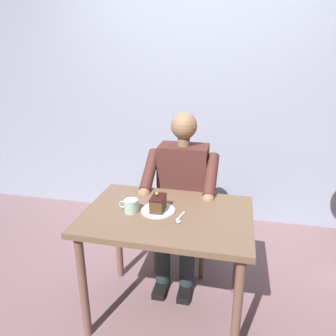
{
  "coord_description": "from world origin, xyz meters",
  "views": [
    {
      "loc": [
        -0.37,
        1.64,
        1.65
      ],
      "look_at": [
        0.02,
        -0.1,
        1.0
      ],
      "focal_mm": 33.76,
      "sensor_mm": 36.0,
      "label": 1
    }
  ],
  "objects_px": {
    "cake_slice": "(158,203)",
    "coffee_cup": "(131,206)",
    "seated_person": "(181,196)",
    "chair": "(185,204)",
    "dessert_spoon": "(180,219)",
    "dining_table": "(167,228)"
  },
  "relations": [
    {
      "from": "chair",
      "to": "cake_slice",
      "type": "height_order",
      "value": "chair"
    },
    {
      "from": "cake_slice",
      "to": "coffee_cup",
      "type": "xyz_separation_m",
      "value": [
        0.16,
        0.04,
        -0.01
      ]
    },
    {
      "from": "chair",
      "to": "seated_person",
      "type": "relative_size",
      "value": 0.71
    },
    {
      "from": "cake_slice",
      "to": "dessert_spoon",
      "type": "relative_size",
      "value": 0.92
    },
    {
      "from": "chair",
      "to": "coffee_cup",
      "type": "height_order",
      "value": "chair"
    },
    {
      "from": "coffee_cup",
      "to": "dessert_spoon",
      "type": "xyz_separation_m",
      "value": [
        -0.3,
        0.03,
        -0.04
      ]
    },
    {
      "from": "dining_table",
      "to": "chair",
      "type": "relative_size",
      "value": 1.12
    },
    {
      "from": "seated_person",
      "to": "coffee_cup",
      "type": "height_order",
      "value": "seated_person"
    },
    {
      "from": "chair",
      "to": "seated_person",
      "type": "xyz_separation_m",
      "value": [
        0.0,
        0.17,
        0.16
      ]
    },
    {
      "from": "chair",
      "to": "dessert_spoon",
      "type": "xyz_separation_m",
      "value": [
        -0.09,
        0.71,
        0.26
      ]
    },
    {
      "from": "coffee_cup",
      "to": "dessert_spoon",
      "type": "bearing_deg",
      "value": 174.27
    },
    {
      "from": "seated_person",
      "to": "cake_slice",
      "type": "height_order",
      "value": "seated_person"
    },
    {
      "from": "dining_table",
      "to": "coffee_cup",
      "type": "xyz_separation_m",
      "value": [
        0.22,
        0.03,
        0.14
      ]
    },
    {
      "from": "chair",
      "to": "cake_slice",
      "type": "bearing_deg",
      "value": 84.63
    },
    {
      "from": "cake_slice",
      "to": "seated_person",
      "type": "bearing_deg",
      "value": -97.34
    },
    {
      "from": "dessert_spoon",
      "to": "chair",
      "type": "bearing_deg",
      "value": -83.0
    },
    {
      "from": "chair",
      "to": "cake_slice",
      "type": "distance_m",
      "value": 0.71
    },
    {
      "from": "cake_slice",
      "to": "coffee_cup",
      "type": "relative_size",
      "value": 1.09
    },
    {
      "from": "seated_person",
      "to": "dining_table",
      "type": "bearing_deg",
      "value": 90.0
    },
    {
      "from": "seated_person",
      "to": "coffee_cup",
      "type": "relative_size",
      "value": 10.39
    },
    {
      "from": "cake_slice",
      "to": "coffee_cup",
      "type": "distance_m",
      "value": 0.16
    },
    {
      "from": "dining_table",
      "to": "coffee_cup",
      "type": "relative_size",
      "value": 8.3
    }
  ]
}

